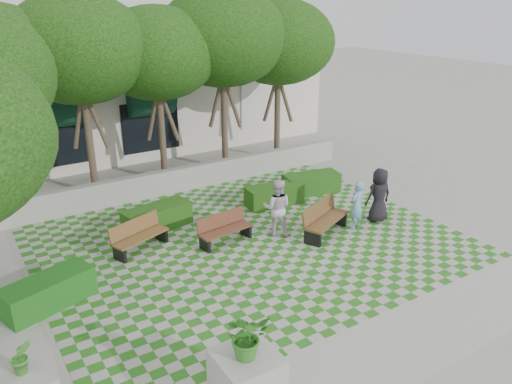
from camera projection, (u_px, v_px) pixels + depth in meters
ground at (269, 257)px, 14.31m from camera, size 90.00×90.00×0.00m
lawn at (251, 243)px, 15.09m from camera, size 12.00×12.00×0.00m
sidewalk_south at (392, 348)px, 10.62m from camera, size 16.00×2.00×0.01m
retaining_wall at (179, 179)px, 19.01m from camera, size 15.00×0.36×0.90m
bench_east at (324, 219)px, 15.52m from camera, size 2.06×1.36×1.03m
bench_mid at (224, 229)px, 15.02m from camera, size 1.78×0.78×0.90m
bench_west at (139, 236)px, 14.57m from camera, size 1.86×1.15×0.93m
hedge_east at (311, 183)px, 18.85m from camera, size 2.24×1.23×0.74m
hedge_midright at (274, 195)px, 17.77m from camera, size 2.11×1.03×0.71m
hedge_midleft at (157, 218)px, 15.92m from camera, size 2.29×1.27×0.76m
hedge_west at (48, 292)px, 11.95m from camera, size 2.30×1.48×0.75m
planter_front at (247, 369)px, 8.90m from camera, size 1.09×1.09×1.93m
person_blue at (356, 205)px, 15.79m from camera, size 0.68×0.55×1.60m
person_dark at (379, 195)px, 16.28m from camera, size 0.97×0.71×1.82m
person_white at (277, 208)px, 15.33m from camera, size 1.12×1.09×1.82m
tree_row at (121, 55)px, 16.14m from camera, size 17.70×13.40×7.41m
building at (128, 91)px, 24.89m from camera, size 18.00×8.92×5.15m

